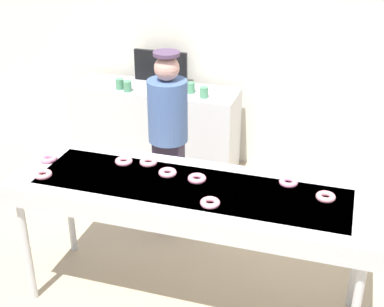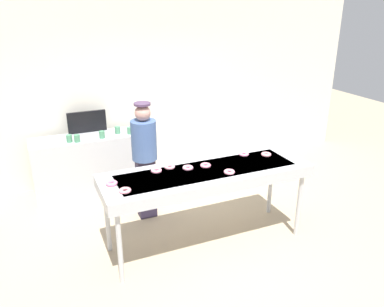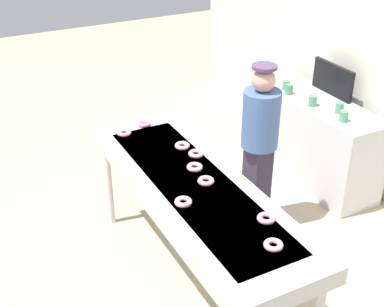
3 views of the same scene
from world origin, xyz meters
name	(u,v)px [view 1 (image 1 of 3)]	position (x,y,z in m)	size (l,w,h in m)	color
ground_plane	(191,300)	(0.00, 0.00, 0.00)	(16.00, 16.00, 0.00)	tan
back_wall	(261,28)	(0.00, 2.43, 1.52)	(8.00, 0.12, 3.04)	silver
fryer_conveyor	(191,196)	(0.00, 0.00, 0.92)	(2.50, 0.79, 1.00)	#B7BABF
strawberry_donut_0	(124,161)	(-0.57, 0.17, 1.02)	(0.13, 0.13, 0.04)	pink
strawberry_donut_1	(326,197)	(0.88, 0.10, 1.02)	(0.13, 0.13, 0.04)	pink
strawberry_donut_2	(210,203)	(0.19, -0.19, 1.02)	(0.13, 0.13, 0.04)	pink
strawberry_donut_3	(288,182)	(0.63, 0.22, 1.02)	(0.13, 0.13, 0.04)	pink
strawberry_donut_4	(43,174)	(-1.02, -0.18, 1.02)	(0.13, 0.13, 0.04)	pink
strawberry_donut_5	(148,162)	(-0.39, 0.21, 1.02)	(0.13, 0.13, 0.04)	pink
strawberry_donut_6	(49,158)	(-1.11, 0.05, 1.02)	(0.13, 0.13, 0.04)	pink
strawberry_donut_7	(168,173)	(-0.20, 0.10, 1.02)	(0.13, 0.13, 0.04)	pink
strawberry_donut_8	(197,179)	(0.02, 0.08, 1.02)	(0.13, 0.13, 0.04)	pink
worker_baker	(168,134)	(-0.49, 0.92, 0.93)	(0.34, 0.34, 1.64)	#292135
prep_counter	(155,128)	(-1.02, 1.98, 0.46)	(1.78, 0.54, 0.93)	#B7BABF
paper_cup_0	(204,92)	(-0.44, 1.86, 0.98)	(0.08, 0.08, 0.11)	#4C8C66
paper_cup_1	(162,89)	(-0.87, 1.83, 0.98)	(0.08, 0.08, 0.11)	#4C8C66
paper_cup_2	(191,88)	(-0.61, 1.95, 0.98)	(0.08, 0.08, 0.11)	#4C8C66
paper_cup_3	(120,84)	(-1.35, 1.84, 0.98)	(0.08, 0.08, 0.11)	#4C8C66
paper_cup_4	(127,86)	(-1.24, 1.80, 0.98)	(0.08, 0.08, 0.11)	#4C8C66
menu_display	(161,66)	(-1.02, 2.20, 1.09)	(0.59, 0.04, 0.34)	black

